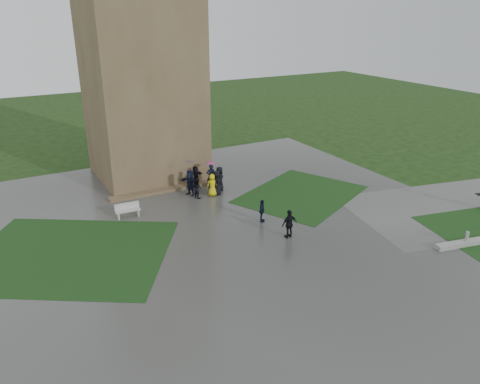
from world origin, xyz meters
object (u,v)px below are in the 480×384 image
bench (128,210)px  tower (141,65)px  pedestrian_mid (262,211)px  pedestrian_near (289,224)px

bench → tower: bearing=65.9°
tower → pedestrian_mid: size_ratio=11.79×
tower → bench: (-4.05, -7.62, -8.49)m
pedestrian_mid → tower: bearing=53.1°
pedestrian_near → tower: bearing=-78.5°
tower → pedestrian_near: bearing=-76.5°
bench → pedestrian_near: (7.75, -7.74, 0.41)m
bench → pedestrian_near: bearing=-41.1°
pedestrian_mid → pedestrian_near: size_ratio=0.85×
tower → bench: size_ratio=10.72×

